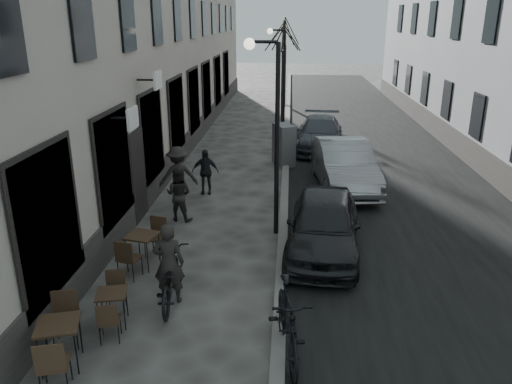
# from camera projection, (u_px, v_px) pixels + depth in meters

# --- Properties ---
(road) EXTENTS (7.30, 60.00, 0.00)m
(road) POSITION_uv_depth(u_px,v_px,m) (367.00, 146.00, 22.76)
(road) COLOR black
(road) RESTS_ON ground
(kerb) EXTENTS (0.25, 60.00, 0.12)m
(kerb) POSITION_uv_depth(u_px,v_px,m) (287.00, 144.00, 22.98)
(kerb) COLOR slate
(kerb) RESTS_ON ground
(streetlamp_near) EXTENTS (0.90, 0.28, 5.09)m
(streetlamp_near) POSITION_uv_depth(u_px,v_px,m) (271.00, 118.00, 12.56)
(streetlamp_near) COLOR black
(streetlamp_near) RESTS_ON ground
(streetlamp_far) EXTENTS (0.90, 0.28, 5.09)m
(streetlamp_far) POSITION_uv_depth(u_px,v_px,m) (281.00, 70.00, 23.86)
(streetlamp_far) COLOR black
(streetlamp_far) RESTS_ON ground
(tree_near) EXTENTS (2.40, 2.40, 5.70)m
(tree_near) POSITION_uv_depth(u_px,v_px,m) (284.00, 35.00, 26.18)
(tree_near) COLOR black
(tree_near) RESTS_ON ground
(tree_far) EXTENTS (2.40, 2.40, 5.70)m
(tree_far) POSITION_uv_depth(u_px,v_px,m) (285.00, 32.00, 31.83)
(tree_far) COLOR black
(tree_far) RESTS_ON ground
(bistro_set_a) EXTENTS (0.89, 1.71, 0.98)m
(bistro_set_a) POSITION_uv_depth(u_px,v_px,m) (60.00, 340.00, 8.25)
(bistro_set_a) COLOR #2F2015
(bistro_set_a) RESTS_ON ground
(bistro_set_b) EXTENTS (0.67, 1.42, 0.81)m
(bistro_set_b) POSITION_uv_depth(u_px,v_px,m) (112.00, 305.00, 9.42)
(bistro_set_b) COLOR #2F2015
(bistro_set_b) RESTS_ON ground
(bistro_set_c) EXTENTS (0.83, 1.67, 0.95)m
(bistro_set_c) POSITION_uv_depth(u_px,v_px,m) (143.00, 247.00, 11.63)
(bistro_set_c) COLOR #2F2015
(bistro_set_c) RESTS_ON ground
(utility_cabinet) EXTENTS (0.96, 1.22, 1.61)m
(utility_cabinet) POSITION_uv_depth(u_px,v_px,m) (284.00, 145.00, 19.66)
(utility_cabinet) COLOR #5F5F61
(utility_cabinet) RESTS_ON ground
(bicycle) EXTENTS (0.88, 2.07, 1.06)m
(bicycle) POSITION_uv_depth(u_px,v_px,m) (170.00, 278.00, 10.17)
(bicycle) COLOR black
(bicycle) RESTS_ON ground
(cyclist_rider) EXTENTS (0.67, 0.47, 1.73)m
(cyclist_rider) POSITION_uv_depth(u_px,v_px,m) (169.00, 263.00, 10.06)
(cyclist_rider) COLOR #272422
(cyclist_rider) RESTS_ON ground
(pedestrian_near) EXTENTS (0.87, 0.74, 1.57)m
(pedestrian_near) POSITION_uv_depth(u_px,v_px,m) (179.00, 194.00, 14.23)
(pedestrian_near) COLOR #272521
(pedestrian_near) RESTS_ON ground
(pedestrian_mid) EXTENTS (1.35, 1.01, 1.85)m
(pedestrian_mid) POSITION_uv_depth(u_px,v_px,m) (178.00, 176.00, 15.40)
(pedestrian_mid) COLOR #282423
(pedestrian_mid) RESTS_ON ground
(pedestrian_far) EXTENTS (0.90, 0.42, 1.51)m
(pedestrian_far) POSITION_uv_depth(u_px,v_px,m) (205.00, 172.00, 16.41)
(pedestrian_far) COLOR black
(pedestrian_far) RESTS_ON ground
(car_near) EXTENTS (2.14, 4.46, 1.47)m
(car_near) POSITION_uv_depth(u_px,v_px,m) (324.00, 224.00, 12.29)
(car_near) COLOR black
(car_near) RESTS_ON ground
(car_mid) EXTENTS (2.13, 5.00, 1.60)m
(car_mid) POSITION_uv_depth(u_px,v_px,m) (344.00, 165.00, 16.99)
(car_mid) COLOR gray
(car_mid) RESTS_ON ground
(car_far) EXTENTS (2.37, 4.94, 1.39)m
(car_far) POSITION_uv_depth(u_px,v_px,m) (320.00, 134.00, 22.08)
(car_far) COLOR #3F434A
(car_far) RESTS_ON ground
(moped) EXTENTS (0.94, 2.29, 1.33)m
(moped) POSITION_uv_depth(u_px,v_px,m) (287.00, 322.00, 8.46)
(moped) COLOR black
(moped) RESTS_ON ground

